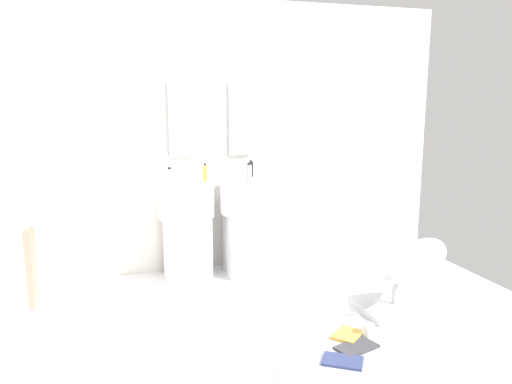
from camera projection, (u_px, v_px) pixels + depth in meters
name	position (u px, v px, depth m)	size (l,w,h in m)	color
ground_plane	(258.00, 341.00, 3.49)	(4.80, 3.60, 0.04)	silver
rear_partition	(209.00, 138.00, 4.80)	(4.80, 0.10, 2.60)	silver
pedestal_sink_left	(187.00, 226.00, 4.55)	(0.51, 0.51, 1.03)	white
pedestal_sink_right	(247.00, 221.00, 4.72)	(0.51, 0.51, 1.03)	white
vanity_mirror_left	(180.00, 121.00, 4.62)	(0.22, 0.03, 0.69)	#8C9EA8
vanity_mirror_right	(239.00, 120.00, 4.78)	(0.22, 0.03, 0.69)	#8C9EA8
lounge_chair	(396.00, 269.00, 3.88)	(1.10, 1.10, 0.65)	#B7BABF
towel_rack	(27.00, 269.00, 3.06)	(0.37, 0.22, 0.95)	#B7BABF
area_rug	(343.00, 347.00, 3.35)	(1.11, 0.87, 0.01)	#B2B2B7
magazine_navy	(343.00, 361.00, 3.15)	(0.25, 0.17, 0.02)	navy
magazine_charcoal	(357.00, 347.00, 3.33)	(0.28, 0.16, 0.02)	#38383D
magazine_ochre	(348.00, 335.00, 3.49)	(0.22, 0.17, 0.02)	gold
coffee_mug	(368.00, 330.00, 3.48)	(0.08, 0.08, 0.09)	white
soap_bottle_amber	(205.00, 173.00, 4.49)	(0.04, 0.04, 0.17)	#C68C38
soap_bottle_grey	(249.00, 173.00, 4.49)	(0.05, 0.05, 0.17)	#99999E
soap_bottle_clear	(170.00, 176.00, 4.40)	(0.06, 0.06, 0.15)	silver
soap_bottle_black	(251.00, 169.00, 4.78)	(0.05, 0.05, 0.16)	black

